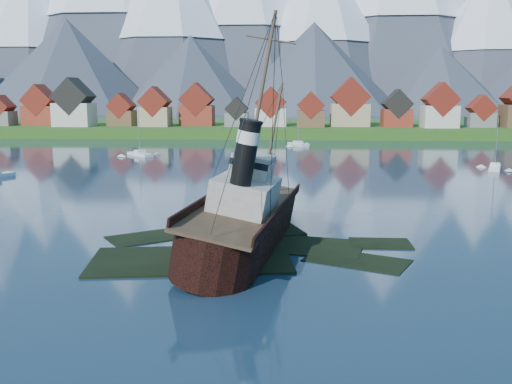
# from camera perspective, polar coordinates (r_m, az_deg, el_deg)

# --- Properties ---
(ground) EXTENTS (1400.00, 1400.00, 0.00)m
(ground) POSITION_cam_1_polar(r_m,az_deg,el_deg) (53.77, -2.94, -6.34)
(ground) COLOR #162B3E
(ground) RESTS_ON ground
(shoal) EXTENTS (31.71, 21.24, 1.14)m
(shoal) POSITION_cam_1_polar(r_m,az_deg,el_deg) (55.75, -0.86, -6.10)
(shoal) COLOR black
(shoal) RESTS_ON ground
(shore_bank) EXTENTS (600.00, 80.00, 3.20)m
(shore_bank) POSITION_cam_1_polar(r_m,az_deg,el_deg) (221.84, 2.18, 6.07)
(shore_bank) COLOR #274E16
(shore_bank) RESTS_ON ground
(seawall) EXTENTS (600.00, 2.50, 2.00)m
(seawall) POSITION_cam_1_polar(r_m,az_deg,el_deg) (183.97, 1.85, 5.27)
(seawall) COLOR #3F3D38
(seawall) RESTS_ON ground
(town) EXTENTS (250.96, 16.69, 17.30)m
(town) POSITION_cam_1_polar(r_m,az_deg,el_deg) (207.27, -7.23, 8.22)
(town) COLOR maroon
(town) RESTS_ON ground
(mountains) EXTENTS (965.00, 340.00, 205.00)m
(mountains) POSITION_cam_1_polar(r_m,az_deg,el_deg) (537.70, 3.14, 17.91)
(mountains) COLOR #2D333D
(mountains) RESTS_ON ground
(tugboat_wreck) EXTENTS (6.89, 29.69, 23.53)m
(tugboat_wreck) POSITION_cam_1_polar(r_m,az_deg,el_deg) (56.36, -1.58, -2.46)
(tugboat_wreck) COLOR black
(tugboat_wreck) RESTS_ON ground
(sailboat_c) EXTENTS (7.77, 8.05, 11.54)m
(sailboat_c) POSITION_cam_1_polar(r_m,az_deg,el_deg) (139.43, -11.53, 3.67)
(sailboat_c) COLOR white
(sailboat_c) RESTS_ON ground
(sailboat_d) EXTENTS (4.69, 8.10, 10.80)m
(sailboat_d) POSITION_cam_1_polar(r_m,az_deg,el_deg) (122.02, 22.77, 2.21)
(sailboat_d) COLOR white
(sailboat_d) RESTS_ON ground
(sailboat_f) EXTENTS (6.12, 9.36, 11.56)m
(sailboat_f) POSITION_cam_1_polar(r_m,az_deg,el_deg) (162.90, 4.22, 4.73)
(sailboat_f) COLOR white
(sailboat_f) RESTS_ON ground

